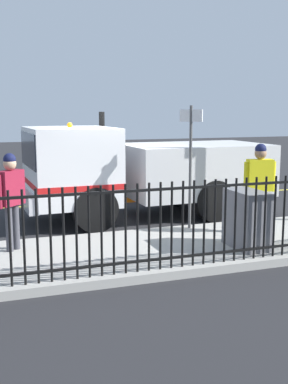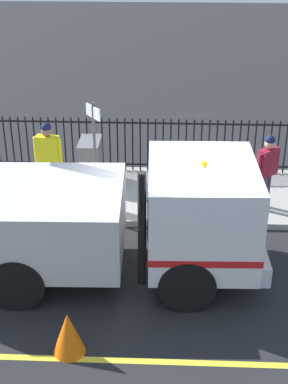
{
  "view_description": "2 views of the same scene",
  "coord_description": "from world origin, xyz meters",
  "px_view_note": "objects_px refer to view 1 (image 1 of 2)",
  "views": [
    {
      "loc": [
        10.65,
        -2.91,
        2.54
      ],
      "look_at": [
        1.29,
        0.42,
        0.87
      ],
      "focal_mm": 45.76,
      "sensor_mm": 36.0,
      "label": 1
    },
    {
      "loc": [
        -8.97,
        -0.2,
        6.22
      ],
      "look_at": [
        1.76,
        0.27,
        0.68
      ],
      "focal_mm": 54.41,
      "sensor_mm": 36.0,
      "label": 2
    }
  ],
  "objects_px": {
    "utility_cabinet": "(247,219)",
    "pedestrian_distant": "(260,179)",
    "traffic_cone": "(129,189)",
    "street_sign": "(191,153)",
    "work_truck": "(133,167)",
    "worker_standing": "(11,191)"
  },
  "relations": [
    {
      "from": "utility_cabinet",
      "to": "traffic_cone",
      "type": "relative_size",
      "value": 1.42
    },
    {
      "from": "worker_standing",
      "to": "utility_cabinet",
      "type": "xyz_separation_m",
      "value": [
        1.19,
        3.89,
        -0.52
      ]
    },
    {
      "from": "utility_cabinet",
      "to": "pedestrian_distant",
      "type": "bearing_deg",
      "value": 137.37
    },
    {
      "from": "pedestrian_distant",
      "to": "utility_cabinet",
      "type": "relative_size",
      "value": 1.73
    },
    {
      "from": "traffic_cone",
      "to": "street_sign",
      "type": "bearing_deg",
      "value": 0.45
    },
    {
      "from": "work_truck",
      "to": "pedestrian_distant",
      "type": "distance_m",
      "value": 3.18
    },
    {
      "from": "work_truck",
      "to": "utility_cabinet",
      "type": "relative_size",
      "value": 5.87
    },
    {
      "from": "work_truck",
      "to": "worker_standing",
      "type": "xyz_separation_m",
      "value": [
        2.34,
        -2.96,
        -0.04
      ]
    },
    {
      "from": "pedestrian_distant",
      "to": "traffic_cone",
      "type": "distance_m",
      "value": 4.99
    },
    {
      "from": "work_truck",
      "to": "worker_standing",
      "type": "relative_size",
      "value": 3.53
    },
    {
      "from": "pedestrian_distant",
      "to": "traffic_cone",
      "type": "bearing_deg",
      "value": -65.81
    },
    {
      "from": "work_truck",
      "to": "traffic_cone",
      "type": "relative_size",
      "value": 8.36
    },
    {
      "from": "work_truck",
      "to": "pedestrian_distant",
      "type": "bearing_deg",
      "value": -148.78
    },
    {
      "from": "work_truck",
      "to": "pedestrian_distant",
      "type": "relative_size",
      "value": 3.38
    },
    {
      "from": "pedestrian_distant",
      "to": "utility_cabinet",
      "type": "height_order",
      "value": "pedestrian_distant"
    },
    {
      "from": "utility_cabinet",
      "to": "street_sign",
      "type": "relative_size",
      "value": 0.41
    },
    {
      "from": "work_truck",
      "to": "utility_cabinet",
      "type": "height_order",
      "value": "work_truck"
    },
    {
      "from": "utility_cabinet",
      "to": "traffic_cone",
      "type": "xyz_separation_m",
      "value": [
        -5.63,
        -0.37,
        -0.29
      ]
    },
    {
      "from": "traffic_cone",
      "to": "street_sign",
      "type": "relative_size",
      "value": 0.29
    },
    {
      "from": "worker_standing",
      "to": "pedestrian_distant",
      "type": "distance_m",
      "value": 4.69
    },
    {
      "from": "traffic_cone",
      "to": "pedestrian_distant",
      "type": "bearing_deg",
      "value": 13.63
    },
    {
      "from": "utility_cabinet",
      "to": "street_sign",
      "type": "bearing_deg",
      "value": -168.43
    }
  ]
}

